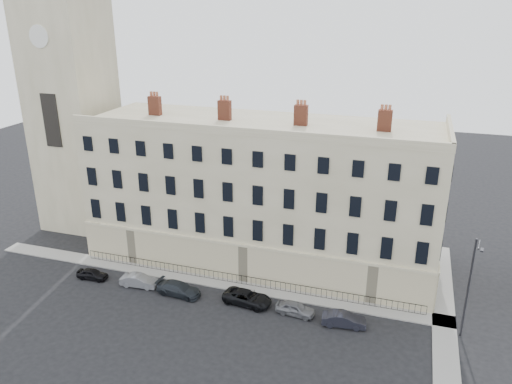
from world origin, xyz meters
TOP-DOWN VIEW (x-y plane):
  - ground at (0.00, 0.00)m, footprint 160.00×160.00m
  - terrace at (-5.97, 11.97)m, footprint 36.22×12.22m
  - church_tower at (-30.00, 14.00)m, footprint 8.00×8.13m
  - pavement_terrace at (-10.00, 5.00)m, footprint 48.00×2.00m
  - pavement_east_return at (13.00, 8.00)m, footprint 2.00×24.00m
  - railings at (-6.00, 5.40)m, footprint 35.00×0.04m
  - car_a at (-20.82, 1.87)m, footprint 3.25×1.43m
  - car_b at (-15.53, 2.04)m, footprint 3.84×1.61m
  - car_c at (-11.13, 1.84)m, footprint 4.53×2.11m
  - car_d at (-4.37, 2.39)m, footprint 4.79×2.59m
  - car_e at (0.28, 2.10)m, footprint 3.66×1.72m
  - car_f at (4.68, 1.71)m, footprint 3.94×1.77m
  - streetlamp at (14.27, 3.24)m, footprint 0.50×1.94m

SIDE VIEW (x-z plane):
  - ground at x=0.00m, z-range 0.00..0.00m
  - pavement_terrace at x=-10.00m, z-range 0.00..0.12m
  - pavement_east_return at x=13.00m, z-range 0.00..0.12m
  - car_a at x=-20.82m, z-range 0.00..1.09m
  - railings at x=-6.00m, z-range 0.07..1.03m
  - car_e at x=0.28m, z-range 0.00..1.21m
  - car_b at x=-15.53m, z-range 0.00..1.23m
  - car_f at x=4.68m, z-range 0.00..1.26m
  - car_d at x=-4.37m, z-range 0.00..1.28m
  - car_c at x=-11.13m, z-range 0.00..1.28m
  - streetlamp at x=14.27m, z-range 0.49..9.52m
  - terrace at x=-5.97m, z-range -1.00..16.00m
  - church_tower at x=-30.00m, z-range -3.34..40.66m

